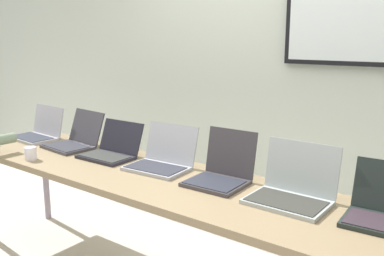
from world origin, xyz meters
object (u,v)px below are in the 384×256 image
(laptop_station_1, at_px, (75,139))
(laptop_station_5, at_px, (293,189))
(workbench, at_px, (179,189))
(laptop_station_2, at_px, (112,149))
(laptop_station_3, at_px, (162,159))
(laptop_station_0, at_px, (39,131))
(laptop_station_4, at_px, (222,171))
(coffee_mug, at_px, (30,153))

(laptop_station_1, relative_size, laptop_station_5, 0.98)
(workbench, bearing_deg, laptop_station_2, 170.49)
(laptop_station_1, relative_size, laptop_station_2, 1.04)
(laptop_station_3, xyz_separation_m, laptop_station_5, (0.86, -0.02, 0.00))
(laptop_station_1, height_order, laptop_station_2, laptop_station_1)
(laptop_station_2, distance_m, laptop_station_5, 1.29)
(laptop_station_5, bearing_deg, laptop_station_2, 179.89)
(laptop_station_0, xyz_separation_m, laptop_station_5, (2.14, -0.02, 0.01))
(laptop_station_3, bearing_deg, laptop_station_1, -179.98)
(workbench, xyz_separation_m, laptop_station_2, (-0.66, 0.11, 0.10))
(laptop_station_4, bearing_deg, laptop_station_5, -2.66)
(workbench, height_order, laptop_station_5, laptop_station_5)
(workbench, bearing_deg, laptop_station_0, 175.12)
(laptop_station_4, relative_size, laptop_station_5, 0.87)
(laptop_station_2, relative_size, laptop_station_4, 1.09)
(laptop_station_4, xyz_separation_m, laptop_station_5, (0.43, -0.02, -0.00))
(workbench, distance_m, laptop_station_1, 1.08)
(laptop_station_0, xyz_separation_m, laptop_station_3, (1.28, 0.00, 0.00))
(coffee_mug, bearing_deg, laptop_station_4, 17.02)
(laptop_station_0, height_order, laptop_station_5, laptop_station_5)
(laptop_station_5, bearing_deg, laptop_station_0, 179.43)
(laptop_station_1, xyz_separation_m, laptop_station_3, (0.84, 0.00, 0.00))
(laptop_station_5, distance_m, coffee_mug, 1.70)
(laptop_station_1, bearing_deg, coffee_mug, -85.04)
(workbench, xyz_separation_m, laptop_station_4, (0.20, 0.13, 0.11))
(workbench, height_order, laptop_station_0, laptop_station_0)
(laptop_station_1, distance_m, coffee_mug, 0.38)
(laptop_station_0, distance_m, laptop_station_5, 2.14)
(laptop_station_2, distance_m, laptop_station_4, 0.86)
(laptop_station_1, bearing_deg, laptop_station_2, -2.80)
(laptop_station_3, bearing_deg, laptop_station_4, -0.40)
(workbench, bearing_deg, laptop_station_4, 32.83)
(laptop_station_2, relative_size, laptop_station_3, 0.93)
(workbench, xyz_separation_m, laptop_station_5, (0.62, 0.11, 0.11))
(coffee_mug, bearing_deg, laptop_station_2, 43.90)
(laptop_station_2, bearing_deg, laptop_station_5, -0.11)
(laptop_station_4, bearing_deg, laptop_station_2, -178.85)
(laptop_station_0, distance_m, laptop_station_2, 0.85)
(workbench, bearing_deg, laptop_station_1, 173.03)
(workbench, bearing_deg, laptop_station_3, 150.75)
(laptop_station_1, xyz_separation_m, coffee_mug, (0.03, -0.38, -0.02))
(workbench, height_order, laptop_station_2, laptop_station_2)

